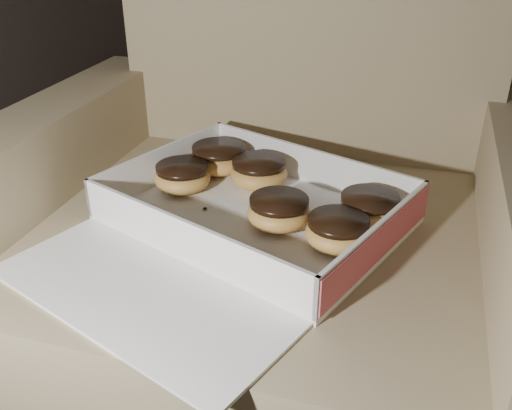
{
  "coord_description": "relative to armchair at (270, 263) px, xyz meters",
  "views": [
    {
      "loc": [
        -0.28,
        -0.81,
        0.86
      ],
      "look_at": [
        -0.5,
        -0.08,
        0.44
      ],
      "focal_mm": 40.0,
      "sensor_mm": 36.0,
      "label": 1
    }
  ],
  "objects": [
    {
      "name": "donut_b",
      "position": [
        0.16,
        -0.04,
        0.16
      ],
      "size": [
        0.09,
        0.09,
        0.05
      ],
      "color": "#E2A04F",
      "rests_on": "bakery_box"
    },
    {
      "name": "donut_f",
      "position": [
        0.13,
        -0.12,
        0.15
      ],
      "size": [
        0.09,
        0.09,
        0.05
      ],
      "color": "#E2A04F",
      "rests_on": "bakery_box"
    },
    {
      "name": "donut_e",
      "position": [
        0.03,
        -0.09,
        0.16
      ],
      "size": [
        0.09,
        0.09,
        0.05
      ],
      "color": "#E2A04F",
      "rests_on": "bakery_box"
    },
    {
      "name": "donut_a",
      "position": [
        -0.12,
        0.07,
        0.16
      ],
      "size": [
        0.1,
        0.1,
        0.05
      ],
      "color": "#E2A04F",
      "rests_on": "bakery_box"
    },
    {
      "name": "armchair",
      "position": [
        0.0,
        0.0,
        0.0
      ],
      "size": [
        0.88,
        0.74,
        0.92
      ],
      "color": "tan",
      "rests_on": "floor"
    },
    {
      "name": "donut_c",
      "position": [
        -0.03,
        0.04,
        0.16
      ],
      "size": [
        0.1,
        0.1,
        0.05
      ],
      "color": "#E2A04F",
      "rests_on": "bakery_box"
    },
    {
      "name": "crumb_a",
      "position": [
        0.04,
        -0.23,
        0.13
      ],
      "size": [
        0.01,
        0.01,
        0.0
      ],
      "primitive_type": "ellipsoid",
      "color": "black",
      "rests_on": "bakery_box"
    },
    {
      "name": "crumb_b",
      "position": [
        -0.09,
        -0.07,
        0.13
      ],
      "size": [
        0.01,
        0.01,
        0.0
      ],
      "primitive_type": "ellipsoid",
      "color": "black",
      "rests_on": "bakery_box"
    },
    {
      "name": "bakery_box",
      "position": [
        -0.02,
        -0.11,
        0.14
      ],
      "size": [
        0.56,
        0.6,
        0.07
      ],
      "rotation": [
        0.0,
        0.0,
        -0.36
      ],
      "color": "white",
      "rests_on": "armchair"
    },
    {
      "name": "donut_d",
      "position": [
        -0.15,
        -0.02,
        0.15
      ],
      "size": [
        0.09,
        0.09,
        0.05
      ],
      "color": "#E2A04F",
      "rests_on": "bakery_box"
    },
    {
      "name": "crumb_c",
      "position": [
        -0.09,
        -0.12,
        0.13
      ],
      "size": [
        0.01,
        0.01,
        0.0
      ],
      "primitive_type": "ellipsoid",
      "color": "black",
      "rests_on": "bakery_box"
    }
  ]
}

